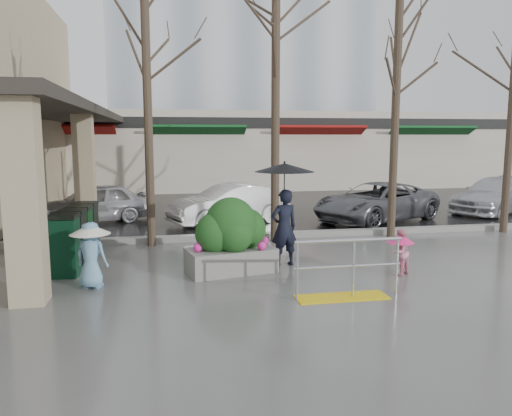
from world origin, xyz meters
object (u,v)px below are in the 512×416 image
object	(u,v)px
child_pink	(400,248)
car_d	(495,195)
planter	(231,236)
news_boxes	(77,236)
tree_west	(146,38)
car_b	(229,204)
car_a	(94,203)
woman	(284,202)
handrail	(346,276)
tree_midwest	(276,36)
tree_mideast	(398,56)
car_c	(376,202)
child_blue	(91,249)

from	to	relation	value
child_pink	car_d	size ratio (longest dim) A/B	0.21
planter	news_boxes	world-z (taller)	planter
tree_west	car_b	bearing A→B (deg)	50.09
planter	car_a	world-z (taller)	planter
woman	handrail	bearing A→B (deg)	89.83
tree_west	tree_midwest	size ratio (longest dim) A/B	0.97
tree_mideast	planter	distance (m)	6.95
car_a	car_b	distance (m)	4.37
car_d	car_c	bearing A→B (deg)	-108.67
car_c	handrail	bearing A→B (deg)	-54.65
tree_west	car_c	bearing A→B (deg)	18.81
car_d	car_b	bearing A→B (deg)	-116.33
woman	car_b	xyz separation A→B (m)	(-0.47, 5.33, -0.74)
child_pink	car_c	bearing A→B (deg)	-143.24
news_boxes	car_c	distance (m)	9.58
handrail	car_b	world-z (taller)	car_b
child_pink	news_boxes	world-z (taller)	news_boxes
handrail	tree_mideast	distance (m)	7.28
tree_west	planter	size ratio (longest dim) A/B	3.56
tree_midwest	car_c	xyz separation A→B (m)	(3.93, 2.43, -4.60)
handrail	child_blue	bearing A→B (deg)	162.52
car_d	tree_mideast	bearing A→B (deg)	-88.80
tree_mideast	child_pink	world-z (taller)	tree_mideast
tree_west	child_blue	bearing A→B (deg)	-106.27
tree_mideast	child_blue	size ratio (longest dim) A/B	5.29
child_blue	car_a	xyz separation A→B (m)	(-0.89, 7.27, -0.10)
planter	news_boxes	size ratio (longest dim) A/B	0.84
tree_mideast	news_boxes	distance (m)	9.23
news_boxes	car_b	xyz separation A→B (m)	(3.89, 4.49, 0.00)
tree_mideast	woman	world-z (taller)	tree_mideast
child_pink	car_c	distance (m)	6.46
tree_west	car_b	size ratio (longest dim) A/B	1.78
tree_midwest	car_a	distance (m)	7.87
handrail	tree_midwest	distance (m)	6.83
car_b	car_d	size ratio (longest dim) A/B	0.88
news_boxes	car_d	world-z (taller)	car_d
tree_midwest	woman	size ratio (longest dim) A/B	3.12
car_c	woman	bearing A→B (deg)	-68.19
car_a	car_d	bearing A→B (deg)	73.06
child_blue	car_b	xyz separation A→B (m)	(3.36, 6.25, -0.10)
car_a	car_c	bearing A→B (deg)	65.83
woman	car_a	xyz separation A→B (m)	(-4.72, 6.34, -0.74)
tree_midwest	child_pink	bearing A→B (deg)	-64.52
woman	child_blue	bearing A→B (deg)	0.55
planter	car_c	world-z (taller)	planter
car_b	car_c	distance (m)	4.79
handrail	car_a	bearing A→B (deg)	121.28
planter	news_boxes	xyz separation A→B (m)	(-3.18, 1.13, -0.11)
tree_mideast	car_b	size ratio (longest dim) A/B	1.70
tree_west	woman	distance (m)	5.30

